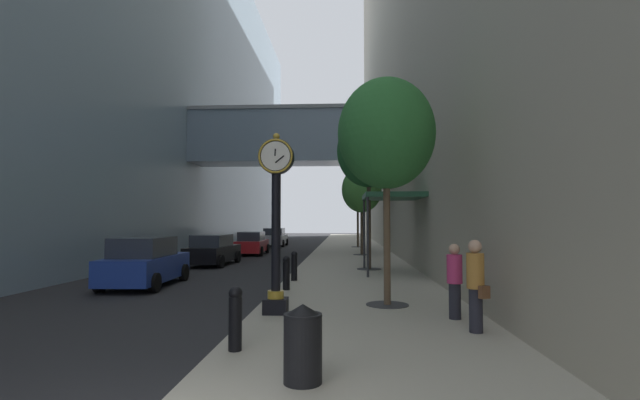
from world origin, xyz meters
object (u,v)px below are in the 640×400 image
object	(u,v)px
trash_bin	(303,342)
pedestrian_by_clock	(455,279)
bollard_nearest	(235,317)
bollard_fifth	(294,265)
pedestrian_walking	(476,283)
car_black_near	(213,250)
bollard_fourth	(286,272)
car_blue_trailing	(145,263)
street_tree_far	(358,187)
bollard_third	(276,281)
street_tree_mid_far	(362,190)
car_white_mid	(275,237)
street_tree_mid_near	(369,151)
car_red_far	(252,243)
street_tree_near	(386,134)
street_clock	(276,214)

from	to	relation	value
trash_bin	pedestrian_by_clock	bearing A→B (deg)	54.29
bollard_nearest	bollard_fifth	xyz separation A→B (m)	(0.00, 9.03, 0.00)
pedestrian_walking	car_black_near	distance (m)	17.31
pedestrian_walking	pedestrian_by_clock	size ratio (longest dim) A/B	1.08
bollard_fourth	car_blue_trailing	size ratio (longest dim) A/B	0.24
bollard_fifth	car_blue_trailing	size ratio (longest dim) A/B	0.24
street_tree_far	trash_bin	bearing A→B (deg)	-92.97
bollard_third	street_tree_mid_far	bearing A→B (deg)	80.39
bollard_fifth	trash_bin	bearing A→B (deg)	-83.09
car_white_mid	car_black_near	bearing A→B (deg)	-91.65
street_tree_mid_far	pedestrian_by_clock	bearing A→B (deg)	-85.98
bollard_third	car_white_mid	world-z (taller)	car_white_mid
bollard_nearest	street_tree_mid_near	bearing A→B (deg)	77.36
street_tree_mid_near	bollard_nearest	bearing A→B (deg)	-102.64
bollard_fifth	car_black_near	xyz separation A→B (m)	(-5.03, 6.97, 0.08)
car_red_far	pedestrian_by_clock	bearing A→B (deg)	-67.09
street_tree_mid_near	street_tree_near	bearing A→B (deg)	-90.00
street_tree_mid_far	pedestrian_walking	distance (m)	20.67
bollard_third	car_blue_trailing	world-z (taller)	car_blue_trailing
street_tree_near	pedestrian_walking	bearing A→B (deg)	-62.82
bollard_nearest	street_tree_mid_near	world-z (taller)	street_tree_mid_near
bollard_nearest	street_tree_near	world-z (taller)	street_tree_near
car_black_near	bollard_third	bearing A→B (deg)	-66.37
bollard_third	car_blue_trailing	size ratio (longest dim) A/B	0.24
bollard_fifth	street_tree_far	world-z (taller)	street_tree_far
trash_bin	car_blue_trailing	world-z (taller)	car_blue_trailing
bollard_fourth	pedestrian_by_clock	size ratio (longest dim) A/B	0.65
street_clock	bollard_fourth	distance (m)	4.08
street_tree_mid_far	car_black_near	world-z (taller)	street_tree_mid_far
bollard_nearest	street_tree_mid_far	world-z (taller)	street_tree_mid_far
street_tree_far	car_blue_trailing	world-z (taller)	street_tree_far
pedestrian_by_clock	car_red_far	world-z (taller)	pedestrian_by_clock
bollard_nearest	car_red_far	xyz separation A→B (m)	(-4.50, 23.49, 0.06)
bollard_nearest	street_tree_far	distance (m)	31.07
street_tree_mid_near	street_tree_far	xyz separation A→B (m)	(-0.00, 17.52, -0.37)
trash_bin	car_black_near	xyz separation A→B (m)	(-6.30, 17.47, 0.10)
street_tree_far	car_black_near	world-z (taller)	street_tree_far
bollard_fifth	car_blue_trailing	xyz separation A→B (m)	(-5.20, -0.79, 0.13)
car_black_near	trash_bin	bearing A→B (deg)	-70.17
trash_bin	car_blue_trailing	bearing A→B (deg)	123.72
street_clock	bollard_fourth	bearing A→B (deg)	93.35
pedestrian_by_clock	bollard_fourth	bearing A→B (deg)	136.54
bollard_third	car_blue_trailing	distance (m)	6.40
street_tree_near	car_black_near	size ratio (longest dim) A/B	1.32
bollard_third	car_black_near	distance (m)	12.54
street_tree_near	street_tree_far	bearing A→B (deg)	90.00
street_tree_far	bollard_third	bearing A→B (deg)	-96.42
street_tree_mid_far	car_white_mid	world-z (taller)	street_tree_mid_far
street_tree_near	car_blue_trailing	bearing A→B (deg)	154.32
street_clock	bollard_fifth	world-z (taller)	street_clock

